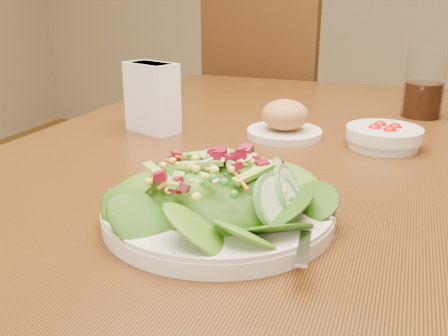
{
  "coord_description": "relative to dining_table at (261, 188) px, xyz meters",
  "views": [
    {
      "loc": [
        0.26,
        -0.9,
        1.02
      ],
      "look_at": [
        0.05,
        -0.34,
        0.81
      ],
      "focal_mm": 40.0,
      "sensor_mm": 36.0,
      "label": 1
    }
  ],
  "objects": [
    {
      "name": "dining_table",
      "position": [
        0.0,
        0.0,
        0.0
      ],
      "size": [
        0.9,
        1.4,
        0.75
      ],
      "color": "#603111",
      "rests_on": "ground_plane"
    },
    {
      "name": "chair_far",
      "position": [
        -0.23,
        0.94,
        -0.11
      ],
      "size": [
        0.55,
        0.55,
        1.01
      ],
      "rotation": [
        0.0,
        0.0,
        2.95
      ],
      "color": "#372310",
      "rests_on": "ground_plane"
    },
    {
      "name": "salad_plate",
      "position": [
        0.06,
        -0.36,
        0.13
      ],
      "size": [
        0.29,
        0.29,
        0.08
      ],
      "rotation": [
        0.0,
        0.0,
        0.36
      ],
      "color": "silver",
      "rests_on": "dining_table"
    },
    {
      "name": "bread_plate",
      "position": [
        0.04,
        0.04,
        0.13
      ],
      "size": [
        0.15,
        0.15,
        0.07
      ],
      "color": "silver",
      "rests_on": "dining_table"
    },
    {
      "name": "tomato_bowl",
      "position": [
        0.22,
        0.03,
        0.12
      ],
      "size": [
        0.14,
        0.14,
        0.04
      ],
      "color": "silver",
      "rests_on": "dining_table"
    },
    {
      "name": "drinking_glass",
      "position": [
        0.29,
        0.31,
        0.17
      ],
      "size": [
        0.09,
        0.09,
        0.16
      ],
      "color": "silver",
      "rests_on": "dining_table"
    },
    {
      "name": "napkin_holder",
      "position": [
        -0.23,
        -0.02,
        0.17
      ],
      "size": [
        0.12,
        0.09,
        0.14
      ],
      "rotation": [
        0.0,
        0.0,
        -0.37
      ],
      "color": "white",
      "rests_on": "dining_table"
    }
  ]
}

